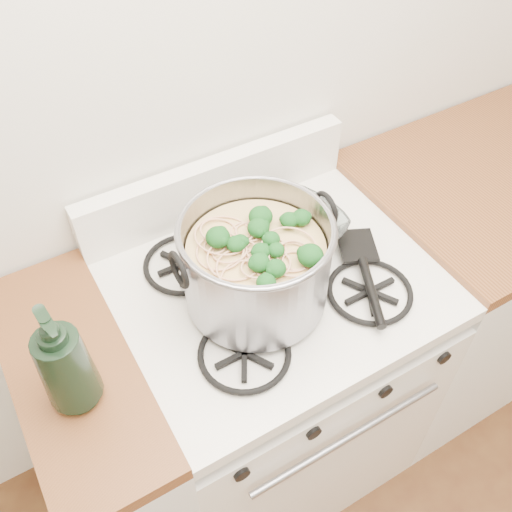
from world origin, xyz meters
The scene contains 7 objects.
gas_range centered at (0.00, 1.26, 0.44)m, with size 0.76×0.66×0.92m.
counter_left centered at (-0.51, 1.26, 0.46)m, with size 0.25×0.65×0.92m.
counter_right centered at (0.88, 1.26, 0.46)m, with size 1.00×0.65×0.92m.
stock_pot centered at (-0.07, 1.24, 1.03)m, with size 0.37×0.34×0.23m.
spatula centered at (0.22, 1.24, 0.94)m, with size 0.29×0.31×0.02m, color black, non-canonical shape.
glass_bowl centered at (0.11, 1.35, 0.94)m, with size 0.10×0.10×0.02m, color white.
bottle centered at (-0.51, 1.19, 1.06)m, with size 0.11×0.11×0.28m, color black.
Camera 1 is at (-0.49, 0.52, 1.96)m, focal length 40.00 mm.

